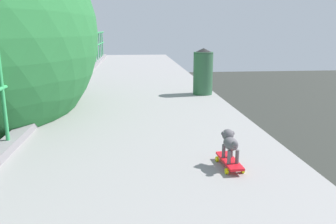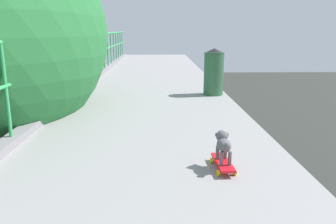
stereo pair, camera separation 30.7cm
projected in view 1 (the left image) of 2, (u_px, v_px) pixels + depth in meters
toy_skateboard at (229, 161)px, 3.42m from camera, size 0.20×0.49×0.08m
small_dog at (230, 142)px, 3.38m from camera, size 0.15×0.33×0.30m
litter_bin at (203, 71)px, 7.17m from camera, size 0.42×0.42×0.97m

